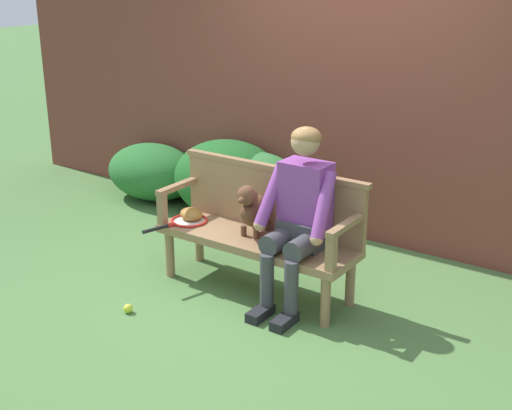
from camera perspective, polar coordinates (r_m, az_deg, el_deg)
name	(u,v)px	position (r m, az deg, el deg)	size (l,w,h in m)	color
ground_plane	(256,289)	(5.26, 0.00, -7.04)	(40.00, 40.00, 0.00)	#4C753D
brick_garden_fence	(355,101)	(6.12, 8.25, 8.59)	(8.00, 0.30, 2.41)	brown
hedge_bush_far_left	(256,189)	(6.40, 0.03, 1.35)	(1.05, 0.72, 0.70)	#337538
hedge_bush_far_right	(235,185)	(6.54, -1.74, 1.69)	(1.03, 0.84, 0.69)	#194C1E
hedge_bush_mid_left	(153,172)	(7.21, -8.58, 2.76)	(1.04, 0.77, 0.58)	#286B2D
hedge_bush_mid_right	(229,180)	(6.54, -2.28, 2.08)	(1.15, 0.88, 0.77)	#1E5B23
garden_bench	(256,244)	(5.10, 0.00, -3.28)	(1.56, 0.48, 0.43)	#93704C
bench_backrest	(272,197)	(5.15, 1.35, 0.70)	(1.60, 0.06, 0.50)	#93704C
bench_armrest_left_end	(172,196)	(5.37, -7.02, 0.76)	(0.06, 0.48, 0.28)	#93704C
bench_armrest_right_end	(340,237)	(4.58, 7.01, -2.66)	(0.06, 0.48, 0.28)	#93704C
person_seated	(299,212)	(4.78, 3.63, -0.61)	(0.56, 0.64, 1.30)	black
dog_on_bench	(253,209)	(5.04, -0.22, -0.31)	(0.23, 0.42, 0.41)	brown
tennis_racket	(186,221)	(5.38, -5.82, -1.35)	(0.36, 0.58, 0.03)	red
baseball_glove	(191,214)	(5.42, -5.40, -0.75)	(0.22, 0.17, 0.09)	#9E6B2D
tennis_ball	(128,309)	(5.00, -10.61, -8.47)	(0.07, 0.07, 0.07)	#CCDB33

